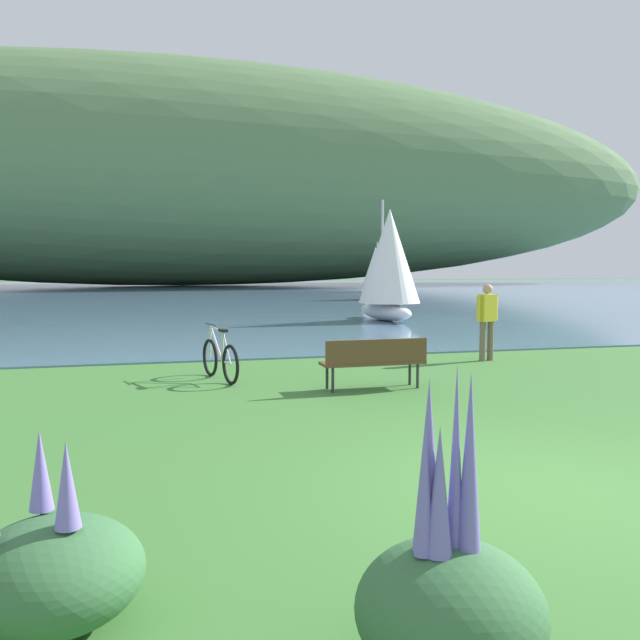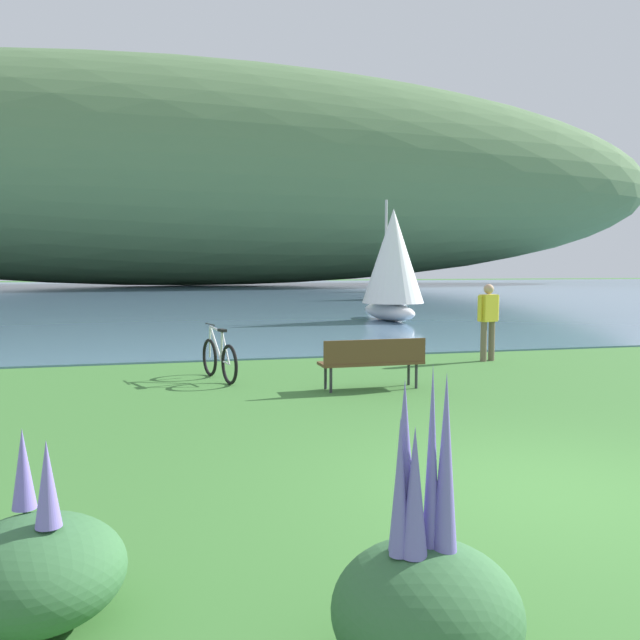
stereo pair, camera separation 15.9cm
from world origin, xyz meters
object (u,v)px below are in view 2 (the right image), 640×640
object	(u,v)px
person_at_shoreline	(488,317)
sailboat_nearest_to_shore	(395,267)
park_bench_near_camera	(373,359)
bicycle_leaning_near_bench	(219,359)
sailboat_toward_hillside	(393,264)
sailboat_far_off	(381,272)

from	to	relation	value
person_at_shoreline	sailboat_nearest_to_shore	world-z (taller)	sailboat_nearest_to_shore
park_bench_near_camera	sailboat_nearest_to_shore	size ratio (longest dim) A/B	0.41
sailboat_nearest_to_shore	bicycle_leaning_near_bench	bearing A→B (deg)	-114.86
sailboat_toward_hillside	person_at_shoreline	bearing A→B (deg)	-98.56
sailboat_far_off	sailboat_toward_hillside	bearing A→B (deg)	-107.77
sailboat_far_off	park_bench_near_camera	bearing A→B (deg)	-109.57
person_at_shoreline	sailboat_toward_hillside	xyz separation A→B (m)	(1.54, 10.25, 1.23)
sailboat_toward_hillside	park_bench_near_camera	bearing A→B (deg)	-111.67
person_at_shoreline	park_bench_near_camera	bearing A→B (deg)	-143.61
sailboat_nearest_to_shore	sailboat_toward_hillside	distance (m)	29.73
sailboat_nearest_to_shore	sailboat_toward_hillside	size ratio (longest dim) A/B	0.95
person_at_shoreline	sailboat_toward_hillside	distance (m)	10.44
person_at_shoreline	bicycle_leaning_near_bench	bearing A→B (deg)	-170.05
park_bench_near_camera	sailboat_toward_hillside	world-z (taller)	sailboat_toward_hillside
park_bench_near_camera	sailboat_toward_hillside	xyz separation A→B (m)	(5.12, 12.89, 1.69)
sailboat_far_off	person_at_shoreline	bearing A→B (deg)	-104.18
sailboat_nearest_to_shore	sailboat_toward_hillside	xyz separation A→B (m)	(-10.54, -27.80, 0.10)
bicycle_leaning_near_bench	sailboat_nearest_to_shore	world-z (taller)	sailboat_nearest_to_shore
person_at_shoreline	sailboat_nearest_to_shore	bearing A→B (deg)	72.38
sailboat_toward_hillside	sailboat_far_off	world-z (taller)	sailboat_toward_hillside
bicycle_leaning_near_bench	park_bench_near_camera	bearing A→B (deg)	-32.82
bicycle_leaning_near_bench	sailboat_nearest_to_shore	size ratio (longest dim) A/B	0.39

